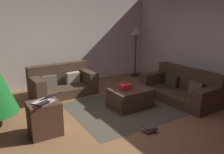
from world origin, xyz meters
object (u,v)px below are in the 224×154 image
Objects in this scene: gift_box at (126,87)px; side_table at (45,119)px; ottoman at (131,98)px; tv_remote at (129,88)px; corner_lamp at (136,35)px; book_stack at (149,128)px; couch_right at (182,88)px; couch_left at (62,83)px; laptop at (46,100)px.

gift_box is 0.38× the size of side_table.
gift_box is 1.86m from side_table.
tv_remote reaches higher than ottoman.
corner_lamp reaches higher than side_table.
ottoman is at bearing 6.45° from side_table.
tv_remote is 1.25m from book_stack.
gift_box is at bearing 78.21° from book_stack.
side_table reaches higher than ottoman.
corner_lamp reaches higher than gift_box.
couch_right is 1.17× the size of corner_lamp.
couch_right is at bearing -9.42° from gift_box.
ottoman is at bearing 71.58° from book_stack.
couch_left reaches higher than book_stack.
couch_right is at bearing 138.42° from couch_left.
couch_right is 6.71× the size of book_stack.
couch_right reaches higher than ottoman.
ottoman is 1.15m from book_stack.
side_table is 0.36m from laptop.
couch_left is at bearing 64.39° from laptop.
couch_right is 3.32m from laptop.
gift_box is at bearing 7.08° from side_table.
corner_lamp reaches higher than couch_right.
couch_right reaches higher than book_stack.
couch_left is at bearing 48.67° from couch_right.
corner_lamp is at bearing 47.54° from tv_remote.
side_table is (-1.83, -0.23, -0.20)m from gift_box.
gift_box is 1.19m from book_stack.
gift_box is 1.41× the size of tv_remote.
couch_left reaches higher than tv_remote.
tv_remote is at bearing 9.59° from laptop.
ottoman is 1.98m from side_table.
laptop is (-1.80, -0.28, 0.16)m from gift_box.
book_stack is at bearing -122.82° from corner_lamp.
gift_box is at bearing -164.91° from tv_remote.
side_table is (-3.33, 0.02, 0.02)m from couch_right.
couch_left is 1.84× the size of ottoman.
book_stack is 4.05m from corner_lamp.
corner_lamp reaches higher than book_stack.
laptop reaches higher than side_table.
ottoman is (1.01, -1.66, -0.08)m from couch_left.
ottoman is 5.60× the size of tv_remote.
side_table is 0.37× the size of corner_lamp.
laptop is 1.86× the size of book_stack.
side_table is 1.84m from book_stack.
book_stack is (-0.36, -1.13, -0.38)m from tv_remote.
laptop is at bearing -171.83° from ottoman.
laptop is (-1.93, -0.28, 0.44)m from ottoman.
tv_remote is 0.10× the size of corner_lamp.
couch_right is 1.41m from tv_remote.
couch_left is 10.29× the size of tv_remote.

